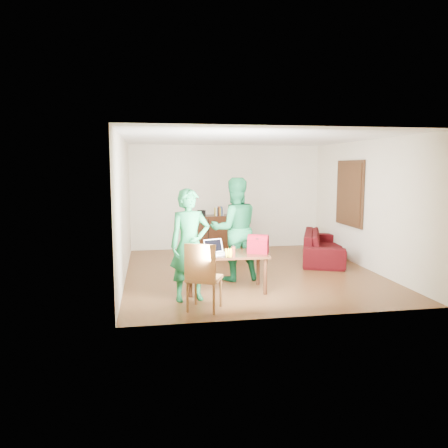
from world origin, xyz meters
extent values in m
cube|color=#411E10|center=(0.00, 0.00, -0.05)|extent=(5.00, 5.50, 0.10)
cube|color=white|center=(0.00, 0.00, 2.75)|extent=(5.00, 5.50, 0.10)
cube|color=beige|center=(0.00, 2.80, 1.35)|extent=(5.00, 0.10, 2.70)
cube|color=beige|center=(0.00, -2.80, 1.35)|extent=(5.00, 0.10, 2.70)
cube|color=beige|center=(-2.55, 0.00, 1.35)|extent=(0.10, 5.50, 2.70)
cube|color=beige|center=(2.55, 0.00, 1.35)|extent=(0.10, 5.50, 2.70)
cube|color=#3F2614|center=(2.46, 0.70, 1.55)|extent=(0.04, 1.28, 1.48)
cube|color=#472515|center=(2.43, 0.70, 1.55)|extent=(0.01, 1.18, 1.36)
cube|color=black|center=(-0.20, 2.51, 0.45)|extent=(1.40, 0.45, 0.90)
cube|color=black|center=(-0.70, 2.51, 0.97)|extent=(0.20, 0.14, 0.14)
cube|color=#B2B2BD|center=(0.25, 2.51, 0.97)|extent=(0.24, 0.22, 0.14)
ellipsoid|color=#1B2AB5|center=(0.25, 2.51, 1.08)|extent=(0.14, 0.14, 0.07)
cube|color=black|center=(-0.73, -1.25, 0.65)|extent=(1.46, 0.88, 0.04)
cylinder|color=black|center=(-1.37, -1.53, 0.31)|extent=(0.06, 0.06, 0.63)
cylinder|color=black|center=(-0.12, -1.61, 0.31)|extent=(0.06, 0.06, 0.63)
cylinder|color=black|center=(-1.34, -0.90, 0.31)|extent=(0.06, 0.06, 0.63)
cylinder|color=black|center=(-0.08, -0.97, 0.31)|extent=(0.06, 0.06, 0.63)
cube|color=brown|center=(-1.23, -2.20, 0.48)|extent=(0.62, 0.61, 0.05)
cube|color=brown|center=(-1.31, -2.39, 0.77)|extent=(0.44, 0.23, 0.54)
imported|color=#145A2F|center=(-1.39, -1.68, 0.90)|extent=(0.72, 0.54, 1.81)
imported|color=#156135|center=(-0.43, -0.52, 0.97)|extent=(1.01, 0.82, 1.95)
cube|color=white|center=(-0.88, -1.34, 0.67)|extent=(0.41, 0.35, 0.02)
cube|color=black|center=(-0.88, -1.34, 0.80)|extent=(0.36, 0.20, 0.22)
cylinder|color=#592214|center=(-0.66, -1.59, 0.76)|extent=(0.07, 0.07, 0.20)
cube|color=maroon|center=(-0.18, -1.35, 0.79)|extent=(0.40, 0.33, 0.26)
imported|color=#330906|center=(1.95, 0.85, 0.33)|extent=(1.67, 2.43, 0.66)
camera|label=1|loc=(-2.02, -8.54, 2.15)|focal=35.00mm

